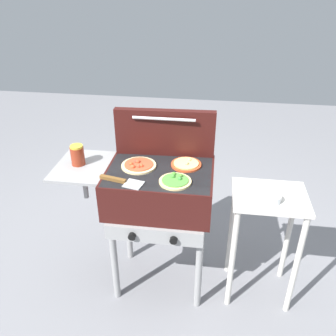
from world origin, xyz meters
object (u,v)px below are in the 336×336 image
Objects in this scene: pizza_cheese at (186,164)px; topping_bowl_near at (271,198)px; sauce_jar at (78,155)px; spatula at (121,181)px; grill at (158,191)px; prep_table at (265,226)px; pizza_pepperoni at (138,165)px; pizza_veggie at (175,181)px.

pizza_cheese is 0.54m from topping_bowl_near.
spatula is (0.31, -0.17, -0.06)m from sauce_jar.
sauce_jar is at bearing 178.69° from grill.
grill is at bearing 41.58° from spatula.
pizza_cheese is at bearing 170.77° from prep_table.
prep_table is 0.26m from topping_bowl_near.
pizza_pepperoni is at bearing -169.22° from pizza_cheese.
pizza_veggie is 0.30m from spatula.
grill is at bearing 175.01° from topping_bowl_near.
sauce_jar reaches higher than grill.
pizza_cheese is 1.46× the size of sauce_jar.
sauce_jar is 0.16× the size of prep_table.
pizza_cheese is (0.16, 0.09, 0.15)m from grill.
prep_table is (0.79, -0.03, -0.35)m from pizza_pepperoni.
grill is 0.53m from sauce_jar.
spatula is 0.34× the size of prep_table.
grill is 1.23× the size of prep_table.
grill is 0.67m from topping_bowl_near.
pizza_pepperoni reaches higher than topping_bowl_near.
pizza_pepperoni is 0.20m from spatula.
pizza_cheese is at bearing 78.06° from pizza_veggie.
pizza_cheese is 0.24× the size of prep_table.
pizza_pepperoni is (-0.12, 0.03, 0.15)m from grill.
grill is 0.23m from pizza_veggie.
pizza_cheese is 0.42m from spatula.
prep_table is at bearing -9.23° from pizza_cheese.
topping_bowl_near reaches higher than prep_table.
prep_table is (0.85, 0.16, -0.35)m from spatula.
sauce_jar is at bearing -176.68° from pizza_pepperoni.
pizza_cheese is 1.73× the size of topping_bowl_near.
pizza_pepperoni is 0.27× the size of prep_table.
pizza_cheese is 1.01× the size of pizza_veggie.
sauce_jar reaches higher than prep_table.
pizza_veggie is 0.63m from sauce_jar.
prep_table is (0.55, 0.12, -0.35)m from pizza_veggie.
grill is 5.17× the size of pizza_cheese.
sauce_jar is (-0.66, -0.08, 0.05)m from pizza_cheese.
topping_bowl_near is (1.16, -0.07, -0.16)m from sauce_jar.
sauce_jar reaches higher than topping_bowl_near.
pizza_cheese reaches higher than topping_bowl_near.
pizza_veggie is 0.56m from topping_bowl_near.
grill reaches higher than prep_table.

